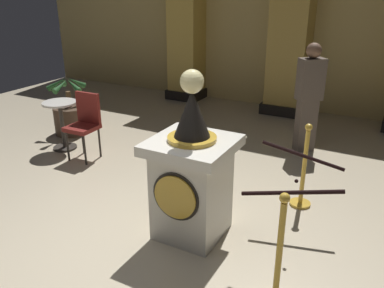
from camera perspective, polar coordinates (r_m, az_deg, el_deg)
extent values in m
plane|color=beige|center=(4.11, -7.12, -13.71)|extent=(12.56, 12.56, 0.00)
cube|color=tan|center=(8.29, 14.96, 17.03)|extent=(12.56, 0.16, 3.55)
cube|color=silver|center=(3.97, 0.00, -7.02)|extent=(0.62, 0.62, 0.92)
cube|color=silver|center=(3.75, 0.00, -0.17)|extent=(0.78, 0.78, 0.10)
cylinder|color=gold|center=(3.67, -2.45, -7.67)|extent=(0.43, 0.03, 0.43)
cylinder|color=black|center=(3.68, -2.37, -7.60)|extent=(0.48, 0.01, 0.48)
cylinder|color=gold|center=(3.72, 0.00, 0.83)|extent=(0.47, 0.47, 0.04)
cone|color=black|center=(3.64, 0.00, 4.45)|extent=(0.34, 0.34, 0.45)
cylinder|color=gold|center=(3.58, 0.00, 7.70)|extent=(0.03, 0.03, 0.05)
sphere|color=beige|center=(3.57, 0.00, 8.98)|extent=(0.22, 0.22, 0.22)
cylinder|color=gold|center=(3.22, 12.41, -15.32)|extent=(0.05, 0.05, 0.92)
sphere|color=gold|center=(2.95, 13.19, -7.57)|extent=(0.08, 0.08, 0.08)
cylinder|color=gold|center=(4.84, 15.25, -8.24)|extent=(0.24, 0.24, 0.03)
cylinder|color=gold|center=(4.64, 15.79, -3.48)|extent=(0.05, 0.05, 0.92)
sphere|color=gold|center=(4.45, 16.44, 2.32)|extent=(0.08, 0.08, 0.08)
cylinder|color=black|center=(3.39, 14.02, -6.80)|extent=(0.82, 0.14, 0.22)
cylinder|color=black|center=(4.13, 15.62, -1.61)|extent=(0.82, 0.14, 0.22)
sphere|color=black|center=(3.79, 14.77, -5.18)|extent=(0.04, 0.04, 0.04)
cube|color=black|center=(9.07, -0.67, 7.34)|extent=(0.74, 0.74, 0.20)
cube|color=gold|center=(8.81, -0.71, 17.51)|extent=(0.65, 0.65, 3.41)
cube|color=black|center=(8.25, 13.24, 5.27)|extent=(0.82, 0.82, 0.20)
cube|color=gold|center=(7.96, 14.27, 16.41)|extent=(0.72, 0.72, 3.41)
cylinder|color=#4C3828|center=(7.10, -16.97, 3.32)|extent=(0.56, 0.56, 0.47)
cylinder|color=brown|center=(7.00, -17.29, 6.17)|extent=(0.08, 0.08, 0.27)
cone|color=#265928|center=(6.80, -16.71, 8.10)|extent=(0.36, 0.16, 0.24)
cone|color=#265928|center=(7.01, -16.30, 8.53)|extent=(0.18, 0.34, 0.29)
cone|color=#265928|center=(7.10, -17.88, 8.52)|extent=(0.34, 0.27, 0.26)
cone|color=#265928|center=(6.98, -18.88, 8.20)|extent=(0.33, 0.26, 0.28)
cone|color=#265928|center=(6.80, -18.35, 7.92)|extent=(0.14, 0.35, 0.23)
cube|color=brown|center=(6.25, 16.00, 2.60)|extent=(0.33, 0.32, 0.81)
cube|color=brown|center=(6.07, 16.69, 8.90)|extent=(0.42, 0.40, 0.61)
sphere|color=brown|center=(5.99, 17.13, 12.72)|extent=(0.22, 0.22, 0.22)
cylinder|color=#332D28|center=(6.52, -17.76, -0.47)|extent=(0.36, 0.36, 0.03)
cylinder|color=#332D28|center=(6.40, -18.12, 2.47)|extent=(0.06, 0.06, 0.74)
cylinder|color=silver|center=(6.29, -18.51, 5.64)|extent=(0.51, 0.51, 0.03)
cylinder|color=black|center=(5.98, -17.44, -0.30)|extent=(0.03, 0.03, 0.45)
cylinder|color=black|center=(5.77, -15.14, -0.85)|extent=(0.03, 0.03, 0.45)
cylinder|color=black|center=(6.19, -15.43, 0.70)|extent=(0.03, 0.03, 0.45)
cylinder|color=black|center=(5.99, -13.14, 0.20)|extent=(0.03, 0.03, 0.45)
cube|color=maroon|center=(5.89, -15.53, 2.25)|extent=(0.41, 0.41, 0.06)
cube|color=maroon|center=(5.93, -14.69, 5.07)|extent=(0.40, 0.06, 0.45)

